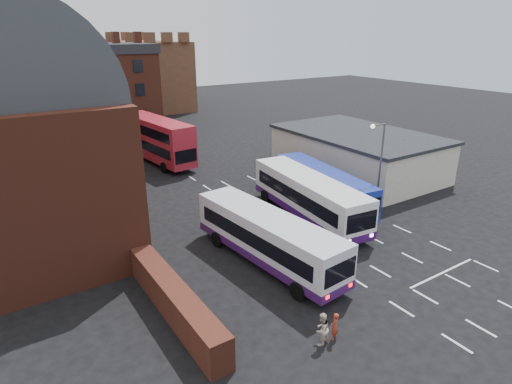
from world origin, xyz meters
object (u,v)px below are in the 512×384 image
bus_blue (322,185)px  pedestrian_beige (322,329)px  street_lamp (379,161)px  pedestrian_red (335,326)px  bus_white_inbound (309,194)px  bus_white_outbound (268,235)px  bus_red_double (157,139)px

bus_blue → pedestrian_beige: 17.17m
street_lamp → pedestrian_red: 16.39m
bus_white_inbound → street_lamp: 5.95m
bus_white_inbound → pedestrian_red: bus_white_inbound is taller
street_lamp → bus_white_outbound: bearing=-172.0°
bus_white_inbound → bus_red_double: bus_red_double is taller
bus_blue → pedestrian_red: size_ratio=8.18×
bus_red_double → pedestrian_beige: bearing=75.5°
bus_red_double → pedestrian_beige: bus_red_double is taller
bus_blue → bus_red_double: bus_red_double is taller
bus_white_outbound → bus_blue: 10.51m
bus_white_outbound → pedestrian_red: bearing=-106.2°
bus_white_outbound → pedestrian_beige: 8.01m
pedestrian_beige → street_lamp: bearing=-160.2°
pedestrian_red → pedestrian_beige: 0.75m
street_lamp → pedestrian_beige: 16.90m
pedestrian_red → bus_blue: bearing=-152.3°
bus_red_double → pedestrian_red: bearing=76.8°
street_lamp → pedestrian_beige: (-13.69, -9.22, -3.63)m
pedestrian_beige → bus_white_outbound: bearing=-120.6°
bus_blue → bus_red_double: 20.79m
bus_white_outbound → bus_white_inbound: bus_white_inbound is taller
bus_red_double → pedestrian_red: size_ratio=8.67×
bus_white_outbound → pedestrian_beige: bearing=-111.5°
bus_red_double → street_lamp: street_lamp is taller
bus_white_outbound → bus_red_double: 25.05m
bus_blue → bus_red_double: size_ratio=0.94×
bus_white_inbound → pedestrian_beige: bearing=58.5°
bus_white_inbound → pedestrian_beige: bus_white_inbound is taller
bus_white_outbound → bus_red_double: size_ratio=0.96×
bus_white_inbound → bus_blue: bearing=-147.1°
bus_white_outbound → street_lamp: (11.46, 1.61, 2.57)m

